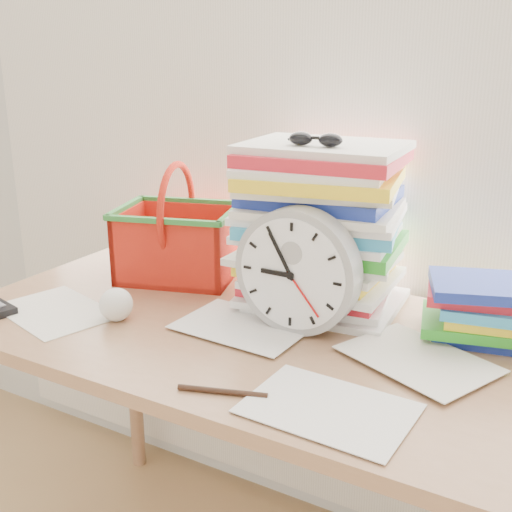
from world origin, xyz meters
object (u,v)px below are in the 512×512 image
Objects in this scene: paper_stack at (322,227)px; book_stack at (490,311)px; desk at (267,362)px; basket at (178,222)px; clock at (297,271)px.

book_stack is at bearing -0.97° from paper_stack.
basket is at bearing 153.65° from desk.
clock is 0.90× the size of basket.
book_stack is (0.36, 0.15, -0.07)m from clock.
paper_stack is at bearing -15.95° from basket.
paper_stack reaches higher than book_stack.
basket is at bearing 160.01° from clock.
clock is at bearing -83.76° from paper_stack.
paper_stack reaches higher than basket.
book_stack is 0.87× the size of basket.
clock reaches higher than desk.
desk is 0.32m from paper_stack.
clock is 1.04× the size of book_stack.
paper_stack is (0.04, 0.19, 0.26)m from desk.
desk is 0.22m from clock.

